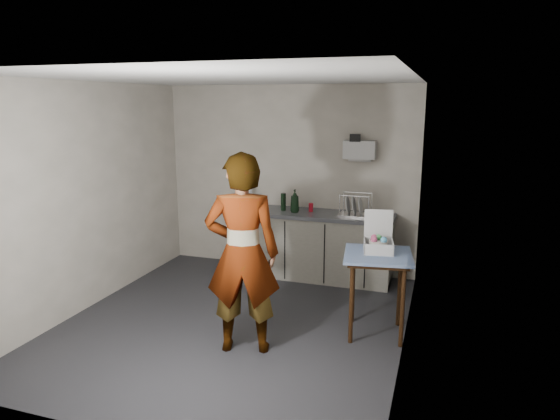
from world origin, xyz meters
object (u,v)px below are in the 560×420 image
(soap_bottle, at_px, (295,201))
(dish_rack, at_px, (355,210))
(paper_towel, at_px, (248,198))
(dark_bottle, at_px, (283,202))
(side_table, at_px, (378,264))
(bakery_box, at_px, (378,243))
(soda_can, at_px, (311,207))
(standing_man, at_px, (242,254))
(kitchen_counter, at_px, (310,247))

(soap_bottle, relative_size, dish_rack, 0.75)
(paper_towel, bearing_deg, dish_rack, 1.53)
(dark_bottle, bearing_deg, dish_rack, -0.02)
(paper_towel, bearing_deg, side_table, -35.73)
(dish_rack, distance_m, bakery_box, 1.47)
(soap_bottle, bearing_deg, soda_can, 31.39)
(paper_towel, bearing_deg, dark_bottle, 4.54)
(dark_bottle, bearing_deg, standing_man, -82.08)
(standing_man, bearing_deg, paper_towel, -86.36)
(paper_towel, bearing_deg, soap_bottle, -2.74)
(dark_bottle, xyz_separation_m, dish_rack, (0.99, -0.00, -0.05))
(soda_can, height_order, bakery_box, bakery_box)
(side_table, distance_m, soap_bottle, 1.93)
(soap_bottle, relative_size, paper_towel, 1.01)
(dark_bottle, distance_m, dish_rack, 0.99)
(standing_man, relative_size, dish_rack, 4.64)
(paper_towel, bearing_deg, standing_man, -69.44)
(standing_man, height_order, paper_towel, standing_man)
(paper_towel, bearing_deg, soda_can, 5.53)
(kitchen_counter, relative_size, standing_man, 1.16)
(soap_bottle, distance_m, soda_can, 0.25)
(soda_can, bearing_deg, bakery_box, -52.70)
(soap_bottle, distance_m, bakery_box, 1.84)
(kitchen_counter, bearing_deg, paper_towel, -177.35)
(kitchen_counter, distance_m, standing_man, 2.27)
(side_table, height_order, dark_bottle, dark_bottle)
(standing_man, distance_m, soap_bottle, 2.13)
(kitchen_counter, height_order, soda_can, soda_can)
(dark_bottle, relative_size, bakery_box, 0.58)
(paper_towel, xyz_separation_m, bakery_box, (1.97, -1.35, -0.10))
(side_table, xyz_separation_m, bakery_box, (-0.01, 0.08, 0.20))
(soap_bottle, distance_m, paper_towel, 0.69)
(dish_rack, relative_size, bakery_box, 1.01)
(kitchen_counter, distance_m, soda_can, 0.54)
(dark_bottle, xyz_separation_m, bakery_box, (1.47, -1.39, -0.07))
(bakery_box, bearing_deg, dark_bottle, 126.57)
(paper_towel, relative_size, dish_rack, 0.74)
(standing_man, bearing_deg, dark_bottle, -99.00)
(kitchen_counter, bearing_deg, standing_man, -92.05)
(side_table, distance_m, dish_rack, 1.57)
(kitchen_counter, distance_m, dish_rack, 0.81)
(bakery_box, bearing_deg, paper_towel, 135.59)
(dish_rack, bearing_deg, standing_man, -107.18)
(standing_man, xyz_separation_m, bakery_box, (1.16, 0.81, -0.01))
(standing_man, relative_size, paper_towel, 6.27)
(standing_man, bearing_deg, kitchen_counter, -108.97)
(soap_bottle, bearing_deg, paper_towel, 177.26)
(dark_bottle, relative_size, dish_rack, 0.57)
(standing_man, relative_size, bakery_box, 4.70)
(kitchen_counter, bearing_deg, dark_bottle, -179.83)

